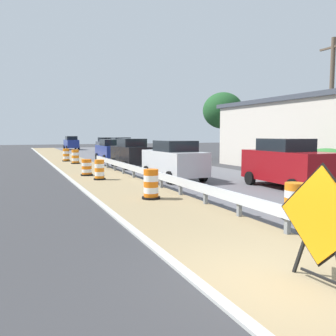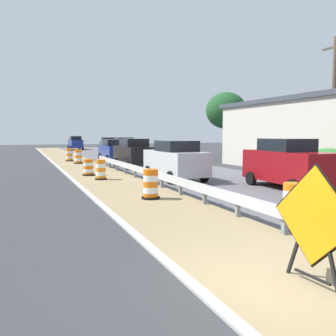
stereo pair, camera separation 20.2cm
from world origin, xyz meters
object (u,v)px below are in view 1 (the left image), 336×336
warning_sign_diamond (320,220)px  traffic_barrel_nearest (295,203)px  utility_pole_near (331,106)px  car_trailing_far_lane (71,143)px  car_trailing_near_lane (287,163)px  car_mid_far_lane (121,147)px  car_distant_b (131,153)px  traffic_barrel_farther (75,157)px  traffic_barrel_close (151,185)px  car_lead_near_lane (111,150)px  traffic_barrel_farthest (66,156)px  car_distant_a (106,145)px  car_lead_far_lane (174,160)px  traffic_barrel_mid (99,171)px  traffic_barrel_far (87,168)px

warning_sign_diamond → traffic_barrel_nearest: (2.85, 3.64, -0.59)m
utility_pole_near → car_trailing_far_lane: bearing=100.9°
warning_sign_diamond → utility_pole_near: 15.75m
car_trailing_near_lane → car_mid_far_lane: car_trailing_near_lane is taller
car_distant_b → traffic_barrel_farther: bearing=30.9°
traffic_barrel_nearest → traffic_barrel_close: bearing=120.1°
car_lead_near_lane → traffic_barrel_close: bearing=169.1°
traffic_barrel_farthest → car_distant_a: 16.04m
car_lead_far_lane → car_distant_a: (3.40, 29.76, -0.07)m
traffic_barrel_mid → car_trailing_far_lane: size_ratio=0.26×
car_lead_far_lane → traffic_barrel_nearest: bearing=175.9°
traffic_barrel_close → car_distant_a: car_distant_a is taller
warning_sign_diamond → traffic_barrel_nearest: warning_sign_diamond is taller
traffic_barrel_nearest → car_trailing_far_lane: (0.64, 48.21, 0.55)m
traffic_barrel_far → car_lead_near_lane: size_ratio=0.22×
car_trailing_near_lane → car_distant_b: size_ratio=1.02×
car_trailing_near_lane → car_distant_a: bearing=-178.4°
traffic_barrel_farther → car_lead_far_lane: size_ratio=0.24×
car_mid_far_lane → car_lead_far_lane: bearing=-6.8°
traffic_barrel_nearest → car_lead_near_lane: (0.66, 23.86, 0.50)m
traffic_barrel_farthest → car_distant_a: size_ratio=0.24×
traffic_barrel_mid → car_mid_far_lane: bearing=71.0°
traffic_barrel_mid → car_distant_a: (7.06, 28.24, 0.49)m
car_mid_far_lane → utility_pole_near: bearing=13.6°
car_lead_near_lane → traffic_barrel_far: bearing=157.7°
warning_sign_diamond → traffic_barrel_mid: bearing=-92.7°
traffic_barrel_close → car_lead_near_lane: bearing=80.1°
warning_sign_diamond → car_trailing_far_lane: car_trailing_far_lane is taller
car_trailing_near_lane → traffic_barrel_nearest: bearing=-37.9°
traffic_barrel_farthest → car_lead_far_lane: size_ratio=0.24×
traffic_barrel_nearest → car_distant_b: size_ratio=0.24×
traffic_barrel_far → traffic_barrel_farther: 8.80m
traffic_barrel_mid → car_distant_b: car_distant_b is taller
traffic_barrel_nearest → car_mid_far_lane: bearing=83.5°
car_lead_far_lane → car_trailing_far_lane: size_ratio=1.13×
traffic_barrel_mid → car_lead_near_lane: bearing=73.1°
warning_sign_diamond → traffic_barrel_mid: 14.66m
car_distant_a → traffic_barrel_close: bearing=-10.9°
traffic_barrel_far → car_distant_a: (7.34, 26.08, 0.55)m
traffic_barrel_nearest → traffic_barrel_far: (-3.52, 13.16, -0.05)m
traffic_barrel_far → car_mid_far_lane: bearing=68.1°
car_trailing_near_lane → car_lead_far_lane: bearing=-142.0°
car_lead_near_lane → car_distant_a: bearing=-12.7°
traffic_barrel_nearest → car_distant_b: 16.98m
traffic_barrel_farther → car_lead_near_lane: car_lead_near_lane is taller
traffic_barrel_farther → traffic_barrel_farthest: size_ratio=1.02×
car_trailing_near_lane → car_distant_b: bearing=-162.4°
traffic_barrel_farther → car_trailing_far_lane: (3.45, 26.28, 0.51)m
traffic_barrel_nearest → car_trailing_near_lane: size_ratio=0.23×
traffic_barrel_nearest → car_trailing_far_lane: car_trailing_far_lane is taller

